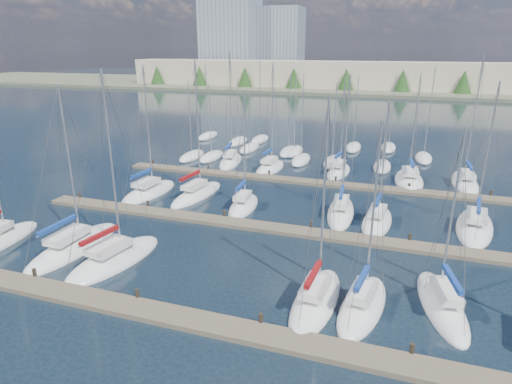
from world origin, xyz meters
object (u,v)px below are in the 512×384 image
(sailboat_i, at_px, (197,194))
(sailboat_a, at_px, (0,241))
(sailboat_o, at_px, (270,168))
(sailboat_r, at_px, (465,183))
(sailboat_q, at_px, (409,180))
(sailboat_h, at_px, (149,192))
(sailboat_e, at_px, (363,305))
(sailboat_f, at_px, (442,305))
(sailboat_b, at_px, (74,247))
(sailboat_p, at_px, (339,172))
(sailboat_n, at_px, (231,161))
(sailboat_l, at_px, (377,221))
(sailboat_d, at_px, (316,300))
(sailboat_k, at_px, (341,212))
(sailboat_j, at_px, (243,206))
(sailboat_c, at_px, (115,259))
(sailboat_m, at_px, (474,226))

(sailboat_i, xyz_separation_m, sailboat_a, (-9.95, -15.35, -0.01))
(sailboat_o, xyz_separation_m, sailboat_r, (22.92, 1.12, -0.01))
(sailboat_q, distance_m, sailboat_h, 29.64)
(sailboat_o, distance_m, sailboat_e, 31.02)
(sailboat_o, bearing_deg, sailboat_f, -50.61)
(sailboat_q, relative_size, sailboat_a, 1.11)
(sailboat_q, bearing_deg, sailboat_b, -136.00)
(sailboat_p, height_order, sailboat_n, sailboat_n)
(sailboat_q, bearing_deg, sailboat_l, -104.19)
(sailboat_l, bearing_deg, sailboat_n, 146.72)
(sailboat_i, relative_size, sailboat_o, 1.06)
(sailboat_e, xyz_separation_m, sailboat_n, (-20.17, 29.17, 0.01))
(sailboat_l, height_order, sailboat_h, sailboat_h)
(sailboat_d, bearing_deg, sailboat_r, 71.77)
(sailboat_e, relative_size, sailboat_r, 0.80)
(sailboat_p, xyz_separation_m, sailboat_k, (2.13, -13.63, 0.00))
(sailboat_n, bearing_deg, sailboat_h, -113.50)
(sailboat_i, height_order, sailboat_q, sailboat_i)
(sailboat_q, bearing_deg, sailboat_a, -141.42)
(sailboat_j, bearing_deg, sailboat_d, -58.98)
(sailboat_p, relative_size, sailboat_h, 0.88)
(sailboat_a, bearing_deg, sailboat_e, -6.02)
(sailboat_i, xyz_separation_m, sailboat_b, (-3.62, -14.34, -0.02))
(sailboat_l, distance_m, sailboat_k, 3.64)
(sailboat_p, height_order, sailboat_q, sailboat_q)
(sailboat_j, distance_m, sailboat_r, 26.23)
(sailboat_a, bearing_deg, sailboat_k, 24.99)
(sailboat_p, bearing_deg, sailboat_b, -116.00)
(sailboat_c, relative_size, sailboat_b, 1.09)
(sailboat_p, bearing_deg, sailboat_d, -79.66)
(sailboat_l, xyz_separation_m, sailboat_e, (-0.01, -13.74, 0.00))
(sailboat_q, height_order, sailboat_n, sailboat_n)
(sailboat_o, bearing_deg, sailboat_m, -25.28)
(sailboat_d, height_order, sailboat_c, sailboat_c)
(sailboat_d, bearing_deg, sailboat_c, -178.94)
(sailboat_b, relative_size, sailboat_m, 1.01)
(sailboat_c, bearing_deg, sailboat_f, 12.56)
(sailboat_o, bearing_deg, sailboat_k, -45.76)
(sailboat_j, bearing_deg, sailboat_e, -51.35)
(sailboat_p, bearing_deg, sailboat_o, -167.97)
(sailboat_d, height_order, sailboat_j, sailboat_d)
(sailboat_e, xyz_separation_m, sailboat_a, (-28.45, 0.00, -0.01))
(sailboat_n, xyz_separation_m, sailboat_k, (16.78, -14.11, -0.01))
(sailboat_b, bearing_deg, sailboat_n, 86.23)
(sailboat_i, relative_size, sailboat_j, 1.26)
(sailboat_e, relative_size, sailboat_a, 1.03)
(sailboat_c, xyz_separation_m, sailboat_k, (14.44, 14.77, 0.01))
(sailboat_p, distance_m, sailboat_o, 8.67)
(sailboat_h, height_order, sailboat_b, sailboat_h)
(sailboat_h, height_order, sailboat_m, sailboat_h)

